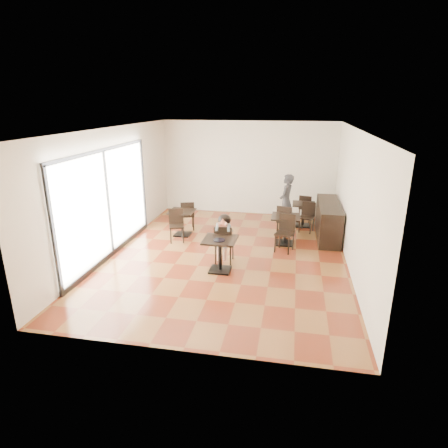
% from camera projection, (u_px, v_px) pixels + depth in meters
% --- Properties ---
extents(floor, '(6.00, 8.00, 0.01)m').
position_uv_depth(floor, '(227.00, 255.00, 9.72)').
color(floor, brown).
rests_on(floor, ground).
extents(ceiling, '(6.00, 8.00, 0.01)m').
position_uv_depth(ceiling, '(228.00, 129.00, 8.73)').
color(ceiling, white).
rests_on(ceiling, floor).
extents(wall_back, '(6.00, 0.01, 3.20)m').
position_uv_depth(wall_back, '(248.00, 168.00, 12.96)').
color(wall_back, beige).
rests_on(wall_back, floor).
extents(wall_front, '(6.00, 0.01, 3.20)m').
position_uv_depth(wall_front, '(179.00, 259.00, 5.49)').
color(wall_front, beige).
rests_on(wall_front, floor).
extents(wall_left, '(0.01, 8.00, 3.20)m').
position_uv_depth(wall_left, '(114.00, 190.00, 9.76)').
color(wall_left, beige).
rests_on(wall_left, floor).
extents(wall_right, '(0.01, 8.00, 3.20)m').
position_uv_depth(wall_right, '(354.00, 201.00, 8.69)').
color(wall_right, beige).
rests_on(wall_right, floor).
extents(storefront_window, '(0.04, 4.50, 2.60)m').
position_uv_depth(storefront_window, '(107.00, 203.00, 9.35)').
color(storefront_window, white).
rests_on(storefront_window, floor).
extents(child_table, '(0.76, 0.76, 0.80)m').
position_uv_depth(child_table, '(220.00, 255.00, 8.72)').
color(child_table, black).
rests_on(child_table, floor).
extents(child_chair, '(0.43, 0.43, 0.96)m').
position_uv_depth(child_chair, '(224.00, 243.00, 9.20)').
color(child_chair, black).
rests_on(child_chair, floor).
extents(child, '(0.43, 0.61, 1.21)m').
position_uv_depth(child, '(224.00, 239.00, 9.17)').
color(child, gray).
rests_on(child, child_chair).
extents(plate, '(0.27, 0.27, 0.02)m').
position_uv_depth(plate, '(219.00, 240.00, 8.50)').
color(plate, black).
rests_on(plate, child_table).
extents(pizza_slice, '(0.28, 0.22, 0.07)m').
position_uv_depth(pizza_slice, '(223.00, 224.00, 8.85)').
color(pizza_slice, tan).
rests_on(pizza_slice, child).
extents(adult_patron, '(0.56, 0.71, 1.71)m').
position_uv_depth(adult_patron, '(286.00, 202.00, 11.57)').
color(adult_patron, '#343438').
rests_on(adult_patron, floor).
extents(cafe_table_mid, '(0.96, 0.96, 0.82)m').
position_uv_depth(cafe_table_mid, '(285.00, 230.00, 10.39)').
color(cafe_table_mid, black).
rests_on(cafe_table_mid, floor).
extents(cafe_table_left, '(0.91, 0.91, 0.76)m').
position_uv_depth(cafe_table_left, '(182.00, 223.00, 11.09)').
color(cafe_table_left, black).
rests_on(cafe_table_left, floor).
extents(cafe_table_back, '(0.87, 0.87, 0.75)m').
position_uv_depth(cafe_table_back, '(303.00, 215.00, 11.91)').
color(cafe_table_back, black).
rests_on(cafe_table_back, floor).
extents(chair_mid_a, '(0.55, 0.55, 0.98)m').
position_uv_depth(chair_mid_a, '(286.00, 221.00, 10.87)').
color(chair_mid_a, black).
rests_on(chair_mid_a, floor).
extents(chair_mid_b, '(0.55, 0.55, 0.98)m').
position_uv_depth(chair_mid_b, '(285.00, 234.00, 9.85)').
color(chair_mid_b, black).
rests_on(chair_mid_b, floor).
extents(chair_left_a, '(0.52, 0.52, 0.91)m').
position_uv_depth(chair_left_a, '(187.00, 215.00, 11.58)').
color(chair_left_a, black).
rests_on(chair_left_a, floor).
extents(chair_left_b, '(0.52, 0.52, 0.91)m').
position_uv_depth(chair_left_b, '(177.00, 226.00, 10.56)').
color(chair_left_b, black).
rests_on(chair_left_b, floor).
extents(chair_back_a, '(0.50, 0.50, 0.90)m').
position_uv_depth(chair_back_a, '(306.00, 208.00, 12.38)').
color(chair_back_a, black).
rests_on(chair_back_a, floor).
extents(chair_back_b, '(0.50, 0.50, 0.90)m').
position_uv_depth(chair_back_b, '(307.00, 218.00, 11.35)').
color(chair_back_b, black).
rests_on(chair_back_b, floor).
extents(service_counter, '(0.60, 2.40, 1.00)m').
position_uv_depth(service_counter, '(328.00, 220.00, 10.97)').
color(service_counter, black).
rests_on(service_counter, floor).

